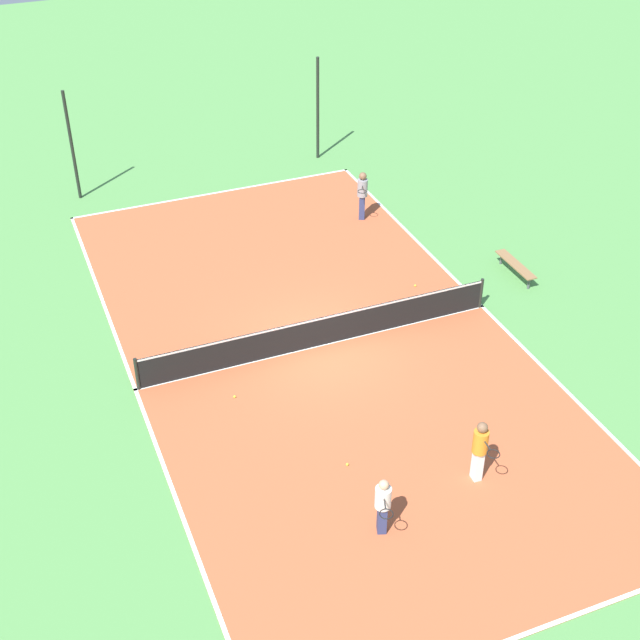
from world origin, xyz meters
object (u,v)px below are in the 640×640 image
at_px(player_center_orange, 480,447).
at_px(fence_post_back_left, 72,146).
at_px(tennis_ball_near_net, 415,286).
at_px(player_far_white, 383,503).
at_px(tennis_ball_right_alley, 347,464).
at_px(tennis_ball_midcourt, 235,397).
at_px(bench, 516,265).
at_px(tennis_net, 320,331).
at_px(fence_post_back_right, 318,109).
at_px(tennis_ball_far_baseline, 386,319).
at_px(player_baseline_gray, 362,192).

relative_size(player_center_orange, fence_post_back_left, 0.42).
distance_m(player_center_orange, tennis_ball_near_net, 8.53).
bearing_deg(tennis_ball_near_net, player_far_white, -121.30).
height_order(player_far_white, tennis_ball_near_net, player_far_white).
bearing_deg(tennis_ball_right_alley, fence_post_back_left, 101.91).
height_order(tennis_ball_right_alley, tennis_ball_midcourt, same).
relative_size(bench, tennis_ball_right_alley, 28.36).
bearing_deg(tennis_net, tennis_ball_right_alley, -104.43).
bearing_deg(fence_post_back_right, tennis_ball_right_alley, -109.67).
xyz_separation_m(tennis_ball_near_net, tennis_ball_far_baseline, (-1.66, -1.32, 0.00)).
bearing_deg(player_far_white, tennis_ball_far_baseline, 173.30).
relative_size(player_center_orange, tennis_ball_near_net, 25.24).
xyz_separation_m(tennis_ball_right_alley, fence_post_back_left, (-3.54, 16.78, 2.00)).
relative_size(tennis_ball_midcourt, tennis_ball_far_baseline, 1.00).
xyz_separation_m(tennis_net, bench, (7.21, 1.18, -0.14)).
relative_size(bench, tennis_ball_near_net, 28.36).
distance_m(tennis_net, tennis_ball_right_alley, 4.96).
bearing_deg(tennis_ball_near_net, tennis_ball_midcourt, -155.95).
distance_m(bench, tennis_ball_right_alley, 10.34).
distance_m(player_center_orange, fence_post_back_left, 19.36).
bearing_deg(tennis_ball_far_baseline, fence_post_back_left, 121.47).
distance_m(tennis_ball_near_net, fence_post_back_left, 13.59).
xyz_separation_m(tennis_ball_near_net, tennis_ball_right_alley, (-5.18, -6.55, 0.00)).
bearing_deg(tennis_net, fence_post_back_left, 111.68).
height_order(tennis_ball_far_baseline, fence_post_back_left, fence_post_back_left).
bearing_deg(tennis_ball_near_net, tennis_ball_far_baseline, -141.51).
bearing_deg(player_baseline_gray, player_center_orange, 13.84).
relative_size(player_far_white, player_center_orange, 0.89).
relative_size(tennis_net, player_baseline_gray, 5.93).
height_order(player_far_white, fence_post_back_left, fence_post_back_left).
height_order(bench, fence_post_back_left, fence_post_back_left).
bearing_deg(tennis_ball_far_baseline, tennis_ball_midcourt, -161.40).
xyz_separation_m(tennis_net, tennis_ball_near_net, (3.95, 1.77, -0.47)).
bearing_deg(player_far_white, bench, 153.04).
bearing_deg(player_baseline_gray, tennis_ball_right_alley, 0.41).
bearing_deg(fence_post_back_left, player_center_orange, -71.34).
bearing_deg(tennis_ball_far_baseline, player_far_white, -116.22).
bearing_deg(fence_post_back_left, player_baseline_gray, -31.23).
bearing_deg(fence_post_back_left, tennis_ball_midcourt, -82.33).
distance_m(player_baseline_gray, tennis_ball_right_alley, 12.61).
relative_size(tennis_ball_right_alley, fence_post_back_right, 0.02).
bearing_deg(tennis_ball_midcourt, fence_post_back_right, 59.83).
xyz_separation_m(player_center_orange, tennis_ball_far_baseline, (0.88, 6.77, -0.95)).
bearing_deg(fence_post_back_right, tennis_ball_far_baseline, -102.08).
bearing_deg(bench, tennis_ball_right_alley, 125.21).
distance_m(tennis_ball_far_baseline, fence_post_back_right, 11.97).
distance_m(player_baseline_gray, tennis_ball_midcourt, 10.71).
height_order(player_baseline_gray, tennis_ball_far_baseline, player_baseline_gray).
bearing_deg(tennis_ball_midcourt, player_center_orange, -48.71).
xyz_separation_m(player_center_orange, tennis_ball_near_net, (2.54, 8.09, -0.95)).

